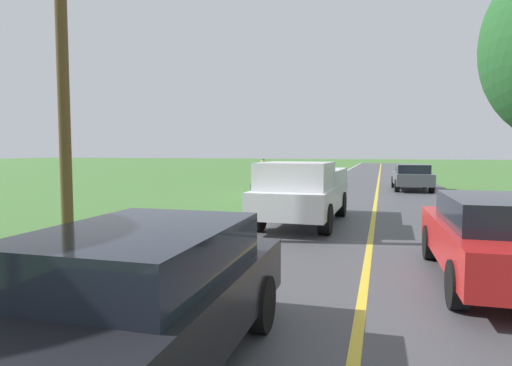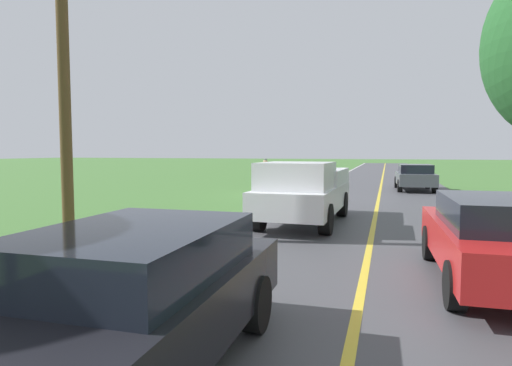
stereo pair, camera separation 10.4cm
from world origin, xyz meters
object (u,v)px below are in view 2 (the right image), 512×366
(sedan_mid_oncoming, at_px, (499,238))
(pickup_truck_passing, at_px, (303,191))
(hitchhiker_walking, at_px, (265,173))
(suitcase_carried, at_px, (257,187))
(sedan_ahead_same_lane, at_px, (127,299))
(sedan_near_oncoming, at_px, (415,176))
(utility_pole_roadside, at_px, (64,69))

(sedan_mid_oncoming, bearing_deg, pickup_truck_passing, -49.79)
(hitchhiker_walking, distance_m, suitcase_carried, 0.89)
(pickup_truck_passing, bearing_deg, sedan_mid_oncoming, 130.21)
(pickup_truck_passing, distance_m, sedan_ahead_same_lane, 8.96)
(sedan_near_oncoming, bearing_deg, hitchhiker_walking, 21.15)
(suitcase_carried, xyz_separation_m, sedan_ahead_same_lane, (-4.32, 18.55, 0.55))
(hitchhiker_walking, xyz_separation_m, sedan_near_oncoming, (-7.62, -2.95, -0.23))
(sedan_near_oncoming, bearing_deg, suitcase_carried, 20.59)
(pickup_truck_passing, height_order, sedan_mid_oncoming, pickup_truck_passing)
(hitchhiker_walking, bearing_deg, suitcase_carried, 9.79)
(suitcase_carried, bearing_deg, utility_pole_roadside, -2.85)
(sedan_mid_oncoming, bearing_deg, hitchhiker_walking, -61.39)
(sedan_ahead_same_lane, bearing_deg, sedan_mid_oncoming, -133.68)
(pickup_truck_passing, distance_m, utility_pole_roadside, 7.02)
(sedan_near_oncoming, xyz_separation_m, sedan_mid_oncoming, (-0.27, 17.40, 0.00))
(sedan_ahead_same_lane, bearing_deg, suitcase_carried, -76.90)
(pickup_truck_passing, height_order, sedan_near_oncoming, pickup_truck_passing)
(sedan_mid_oncoming, bearing_deg, sedan_near_oncoming, -89.12)
(pickup_truck_passing, height_order, utility_pole_roadside, utility_pole_roadside)
(pickup_truck_passing, xyz_separation_m, sedan_mid_oncoming, (-4.04, 4.78, -0.21))
(suitcase_carried, height_order, pickup_truck_passing, pickup_truck_passing)
(hitchhiker_walking, distance_m, utility_pole_roadside, 13.69)
(sedan_near_oncoming, distance_m, sedan_ahead_same_lane, 21.89)
(suitcase_carried, height_order, utility_pole_roadside, utility_pole_roadside)
(suitcase_carried, height_order, sedan_near_oncoming, sedan_near_oncoming)
(suitcase_carried, height_order, sedan_mid_oncoming, sedan_mid_oncoming)
(pickup_truck_passing, xyz_separation_m, sedan_ahead_same_lane, (-0.06, 8.96, -0.21))
(suitcase_carried, relative_size, sedan_near_oncoming, 0.10)
(suitcase_carried, relative_size, pickup_truck_passing, 0.08)
(sedan_ahead_same_lane, bearing_deg, sedan_near_oncoming, -99.78)
(suitcase_carried, bearing_deg, sedan_ahead_same_lane, 14.17)
(suitcase_carried, height_order, sedan_ahead_same_lane, sedan_ahead_same_lane)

